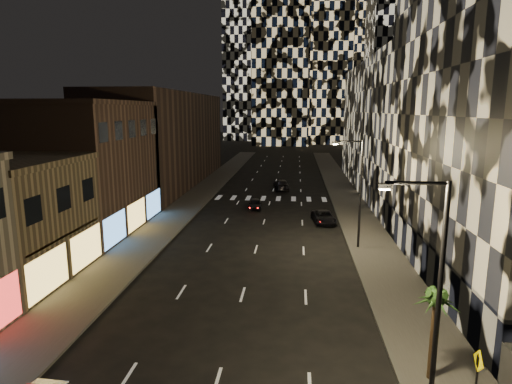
% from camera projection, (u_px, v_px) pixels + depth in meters
% --- Properties ---
extents(sidewalk_left, '(4.00, 120.00, 0.15)m').
position_uv_depth(sidewalk_left, '(197.00, 196.00, 57.47)').
color(sidewalk_left, '#47443F').
rests_on(sidewalk_left, ground).
extents(sidewalk_right, '(4.00, 120.00, 0.15)m').
position_uv_depth(sidewalk_right, '(347.00, 199.00, 55.63)').
color(sidewalk_right, '#47443F').
rests_on(sidewalk_right, ground).
extents(curb_left, '(0.20, 120.00, 0.15)m').
position_uv_depth(curb_left, '(212.00, 197.00, 57.28)').
color(curb_left, '#4C4C47').
rests_on(curb_left, ground).
extents(curb_right, '(0.20, 120.00, 0.15)m').
position_uv_depth(curb_right, '(331.00, 199.00, 55.82)').
color(curb_right, '#4C4C47').
rests_on(curb_right, ground).
extents(retail_brown, '(10.00, 15.00, 12.00)m').
position_uv_depth(retail_brown, '(84.00, 169.00, 40.86)').
color(retail_brown, brown).
rests_on(retail_brown, ground).
extents(retail_filler_left, '(10.00, 40.00, 14.00)m').
position_uv_depth(retail_filler_left, '(166.00, 139.00, 66.57)').
color(retail_filler_left, brown).
rests_on(retail_filler_left, ground).
extents(midrise_base, '(0.60, 25.00, 3.00)m').
position_uv_depth(midrise_base, '(423.00, 255.00, 30.22)').
color(midrise_base, '#383838').
rests_on(midrise_base, ground).
extents(midrise_filler_right, '(16.00, 40.00, 18.00)m').
position_uv_depth(midrise_filler_right, '(417.00, 128.00, 59.84)').
color(midrise_filler_right, '#232326').
rests_on(midrise_filler_right, ground).
extents(streetlight_near, '(2.55, 0.25, 9.00)m').
position_uv_depth(streetlight_near, '(434.00, 283.00, 15.68)').
color(streetlight_near, black).
rests_on(streetlight_near, sidewalk_right).
extents(streetlight_far, '(2.55, 0.25, 9.00)m').
position_uv_depth(streetlight_far, '(358.00, 186.00, 35.23)').
color(streetlight_far, black).
rests_on(streetlight_far, sidewalk_right).
extents(car_dark_midlane, '(1.77, 3.71, 1.22)m').
position_uv_depth(car_dark_midlane, '(255.00, 204.00, 50.44)').
color(car_dark_midlane, black).
rests_on(car_dark_midlane, ground).
extents(car_dark_oncoming, '(2.73, 5.32, 1.48)m').
position_uv_depth(car_dark_oncoming, '(281.00, 185.00, 62.69)').
color(car_dark_oncoming, black).
rests_on(car_dark_oncoming, ground).
extents(car_dark_rightlane, '(2.65, 4.71, 1.24)m').
position_uv_depth(car_dark_rightlane, '(324.00, 217.00, 44.24)').
color(car_dark_rightlane, black).
rests_on(car_dark_rightlane, ground).
extents(ped_sign, '(0.10, 0.91, 2.72)m').
position_uv_depth(ped_sign, '(477.00, 371.00, 15.93)').
color(ped_sign, black).
rests_on(ped_sign, sidewalk_right).
extents(palm_tree, '(2.07, 2.09, 4.10)m').
position_uv_depth(palm_tree, '(436.00, 305.00, 17.92)').
color(palm_tree, '#47331E').
rests_on(palm_tree, sidewalk_right).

